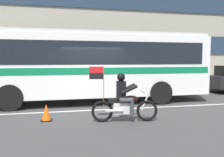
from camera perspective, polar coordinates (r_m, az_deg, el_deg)
name	(u,v)px	position (r m, az deg, el deg)	size (l,w,h in m)	color
ground_plane	(93,107)	(9.82, -4.66, -7.06)	(60.00, 60.00, 0.00)	#3D3D3F
sidewalk_curb	(82,90)	(14.81, -7.36, -2.86)	(28.00, 3.80, 0.15)	gray
lane_center_stripe	(95,110)	(9.24, -4.15, -7.77)	(26.60, 0.14, 0.01)	silver
office_building_facade	(79,25)	(17.16, -8.22, 13.05)	(28.00, 0.89, 9.04)	gray
transit_bus	(91,62)	(10.81, -5.20, 4.05)	(10.79, 2.67, 3.22)	white
motorcycle_with_rider	(124,101)	(7.42, 2.98, -5.60)	(2.18, 0.69, 1.78)	black
fire_hydrant	(163,83)	(15.26, 12.59, -1.04)	(0.22, 0.30, 0.75)	#4C8C3F
traffic_cone	(46,113)	(7.90, -15.91, -8.16)	(0.36, 0.36, 0.55)	#EA590F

